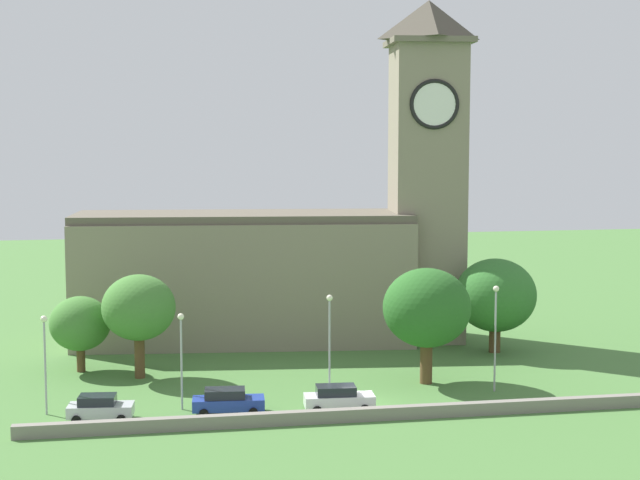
# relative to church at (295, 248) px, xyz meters

# --- Properties ---
(ground_plane) EXTENTS (200.00, 200.00, 0.00)m
(ground_plane) POSITION_rel_church_xyz_m (1.22, -7.31, -8.44)
(ground_plane) COLOR #477538
(church) EXTENTS (35.61, 12.27, 30.33)m
(church) POSITION_rel_church_xyz_m (0.00, 0.00, 0.00)
(church) COLOR gray
(church) RESTS_ON ground
(quay_barrier) EXTENTS (45.50, 0.70, 0.85)m
(quay_barrier) POSITION_rel_church_xyz_m (1.22, -25.75, -8.02)
(quay_barrier) COLOR gray
(quay_barrier) RESTS_ON ground
(car_silver) EXTENTS (4.37, 2.51, 1.68)m
(car_silver) POSITION_rel_church_xyz_m (-16.35, -22.62, -7.60)
(car_silver) COLOR silver
(car_silver) RESTS_ON ground
(car_blue) EXTENTS (4.91, 2.45, 1.70)m
(car_blue) POSITION_rel_church_xyz_m (-8.02, -22.53, -7.58)
(car_blue) COLOR #233D9E
(car_blue) RESTS_ON ground
(car_white) EXTENTS (4.81, 2.35, 1.75)m
(car_white) POSITION_rel_church_xyz_m (-0.60, -23.21, -7.56)
(car_white) COLOR silver
(car_white) RESTS_ON ground
(streetlamp_west_end) EXTENTS (0.44, 0.44, 6.69)m
(streetlamp_west_end) POSITION_rel_church_xyz_m (-19.91, -20.60, -3.95)
(streetlamp_west_end) COLOR #9EA0A5
(streetlamp_west_end) RESTS_ON ground
(streetlamp_west_mid) EXTENTS (0.44, 0.44, 6.62)m
(streetlamp_west_mid) POSITION_rel_church_xyz_m (-10.97, -20.99, -3.99)
(streetlamp_west_mid) COLOR #9EA0A5
(streetlamp_west_mid) RESTS_ON ground
(streetlamp_central) EXTENTS (0.44, 0.44, 7.53)m
(streetlamp_central) POSITION_rel_church_xyz_m (-0.73, -20.66, -3.47)
(streetlamp_central) COLOR #9EA0A5
(streetlamp_central) RESTS_ON ground
(streetlamp_east_mid) EXTENTS (0.44, 0.44, 7.75)m
(streetlamp_east_mid) POSITION_rel_church_xyz_m (11.55, -20.16, -3.34)
(streetlamp_east_mid) COLOR #9EA0A5
(streetlamp_east_mid) RESTS_ON ground
(tree_by_tower) EXTENTS (6.93, 6.93, 8.06)m
(tree_by_tower) POSITION_rel_church_xyz_m (16.11, -7.76, -3.53)
(tree_by_tower) COLOR brown
(tree_by_tower) RESTS_ON ground
(tree_churchyard) EXTENTS (4.75, 4.75, 5.98)m
(tree_churchyard) POSITION_rel_church_xyz_m (-18.34, -8.68, -4.63)
(tree_churchyard) COLOR brown
(tree_churchyard) RESTS_ON ground
(tree_riverside_west) EXTENTS (6.57, 6.57, 8.70)m
(tree_riverside_west) POSITION_rel_church_xyz_m (7.33, -17.01, -2.75)
(tree_riverside_west) COLOR brown
(tree_riverside_west) RESTS_ON ground
(tree_riverside_east) EXTENTS (5.60, 5.60, 7.99)m
(tree_riverside_east) POSITION_rel_church_xyz_m (-13.79, -11.53, -3.03)
(tree_riverside_east) COLOR brown
(tree_riverside_east) RESTS_ON ground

